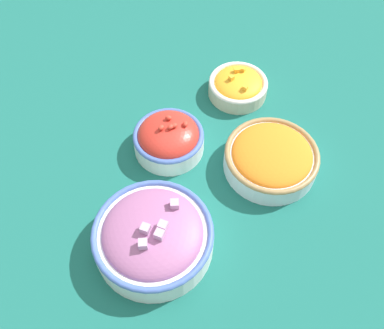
% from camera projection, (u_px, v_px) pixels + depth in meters
% --- Properties ---
extents(ground_plane, '(3.00, 3.00, 0.00)m').
position_uv_depth(ground_plane, '(192.00, 172.00, 0.91)').
color(ground_plane, '#196056').
extents(bowl_carrots, '(0.20, 0.20, 0.06)m').
position_uv_depth(bowl_carrots, '(271.00, 157.00, 0.90)').
color(bowl_carrots, silver).
rests_on(bowl_carrots, ground_plane).
extents(bowl_cherry_tomatoes, '(0.15, 0.15, 0.09)m').
position_uv_depth(bowl_cherry_tomatoes, '(169.00, 138.00, 0.92)').
color(bowl_cherry_tomatoes, white).
rests_on(bowl_cherry_tomatoes, ground_plane).
extents(bowl_red_onion, '(0.22, 0.22, 0.09)m').
position_uv_depth(bowl_red_onion, '(153.00, 236.00, 0.79)').
color(bowl_red_onion, white).
rests_on(bowl_red_onion, ground_plane).
extents(bowl_squash, '(0.14, 0.14, 0.06)m').
position_uv_depth(bowl_squash, '(238.00, 85.00, 1.02)').
color(bowl_squash, beige).
rests_on(bowl_squash, ground_plane).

